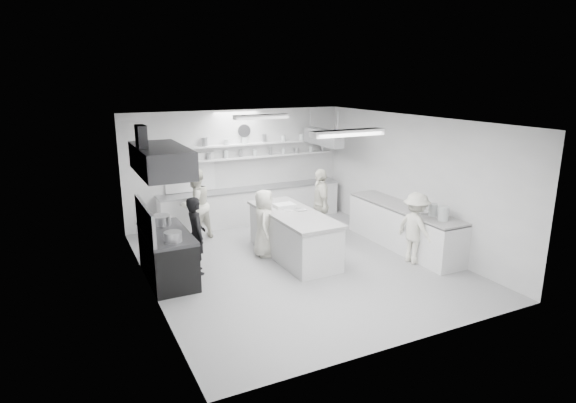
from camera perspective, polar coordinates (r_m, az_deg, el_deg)
name	(u,v)px	position (r m, az deg, el deg)	size (l,w,h in m)	color
floor	(296,264)	(10.15, 1.02, -7.47)	(6.00, 7.00, 0.02)	gray
ceiling	(297,120)	(9.43, 1.10, 9.77)	(6.00, 7.00, 0.02)	white
wall_back	(237,166)	(12.83, -6.11, 4.20)	(6.00, 0.04, 3.00)	silver
wall_front	(411,248)	(6.89, 14.52, -5.48)	(6.00, 0.04, 3.00)	silver
wall_left	(146,213)	(8.77, -16.66, -1.27)	(0.04, 7.00, 3.00)	silver
wall_right	(412,181)	(11.34, 14.69, 2.41)	(0.04, 7.00, 3.00)	silver
stove	(168,257)	(9.54, -14.24, -6.47)	(0.80, 1.80, 0.90)	black
exhaust_hood	(161,160)	(9.04, -15.00, 4.84)	(0.85, 2.00, 0.50)	#38383B
back_counter	(253,205)	(12.89, -4.27, -0.45)	(5.00, 0.60, 0.92)	silver
shelf_lower	(263,156)	(12.92, -3.01, 5.46)	(4.20, 0.26, 0.04)	silver
shelf_upper	(263,143)	(12.87, -3.03, 7.00)	(4.20, 0.26, 0.04)	silver
pass_through_window	(190,173)	(12.44, -11.71, 3.42)	(1.30, 0.04, 1.00)	black
wall_clock	(244,131)	(12.72, -5.31, 8.46)	(0.32, 0.32, 0.05)	silver
right_counter	(403,228)	(11.23, 13.65, -3.09)	(0.74, 3.30, 0.94)	silver
pot_rack	(323,137)	(12.56, 4.23, 7.72)	(0.30, 1.60, 0.40)	#9FA0A3
light_fixture_front	(347,133)	(7.89, 7.14, 8.18)	(1.30, 0.25, 0.10)	silver
light_fixture_rear	(261,117)	(11.07, -3.23, 10.12)	(1.30, 0.25, 0.10)	silver
prep_island	(293,236)	(10.37, 0.65, -4.11)	(0.96, 2.59, 0.95)	silver
stove_pot	(161,222)	(9.80, -15.05, -2.34)	(0.40, 0.40, 0.25)	#9FA0A3
cook_stove	(196,235)	(9.60, -10.95, -4.01)	(0.57, 0.38, 1.57)	black
cook_back	(196,205)	(11.54, -11.02, -0.39)	(0.84, 0.66, 1.74)	silver
cook_island_left	(264,223)	(10.36, -2.88, -2.59)	(0.73, 0.47, 1.49)	silver
cook_island_right	(320,204)	(11.41, 3.92, -0.35)	(1.01, 0.42, 1.73)	silver
cook_right	(416,228)	(10.30, 15.07, -3.11)	(0.98, 0.56, 1.52)	silver
bowl_island_a	(300,211)	(10.40, 1.51, -1.12)	(0.26, 0.26, 0.06)	#9FA0A3
bowl_island_b	(288,211)	(10.36, 0.04, -1.18)	(0.20, 0.20, 0.06)	silver
bowl_right	(424,213)	(10.69, 16.02, -1.34)	(0.25, 0.25, 0.06)	silver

